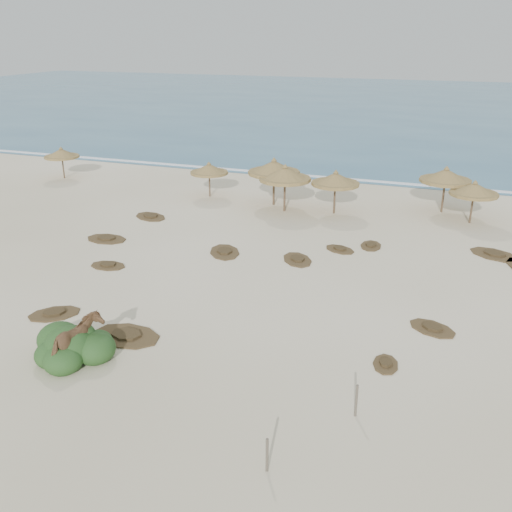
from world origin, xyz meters
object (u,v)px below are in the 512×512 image
object	(u,v)px
palapa_1	(209,169)
bush	(71,347)
palapa_0	(61,154)
horse	(77,342)

from	to	relation	value
palapa_1	bush	xyz separation A→B (m)	(3.97, -21.03, -1.46)
palapa_0	bush	world-z (taller)	palapa_0
palapa_0	bush	bearing A→B (deg)	-52.52
palapa_0	horse	world-z (taller)	palapa_0
palapa_1	horse	bearing A→B (deg)	-78.28
palapa_0	palapa_1	bearing A→B (deg)	-4.44
horse	bush	bearing A→B (deg)	-17.40
palapa_0	horse	xyz separation A→B (m)	(17.33, -22.23, -1.07)
palapa_0	horse	size ratio (longest dim) A/B	1.72
horse	palapa_0	bearing A→B (deg)	-44.84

